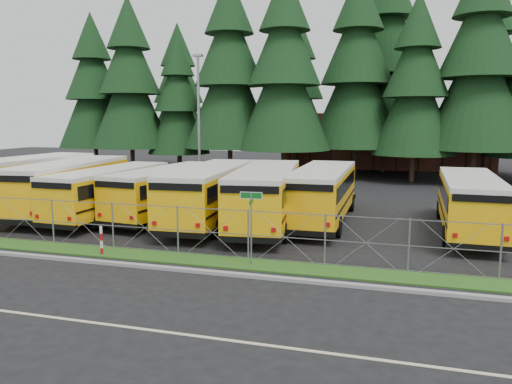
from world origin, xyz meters
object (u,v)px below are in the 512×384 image
Objects in this scene: bus_3 at (171,193)px; bus_5 at (267,197)px; bus_0 at (23,185)px; bus_4 at (213,195)px; bus_6 at (323,195)px; bus_east at (469,205)px; light_standard at (199,118)px; bus_2 at (114,193)px; striped_bollard at (101,241)px; bus_1 at (73,187)px; street_sign at (251,213)px.

bus_5 reaches higher than bus_3.
bus_0 reaches higher than bus_4.
bus_6 reaches higher than bus_east.
bus_0 is 13.50m from light_standard.
light_standard is (0.49, 11.16, 4.11)m from bus_2.
bus_1 is at bearing 132.05° from striped_bollard.
bus_east is (15.42, 0.34, 0.01)m from bus_3.
bus_1 reaches higher than bus_2.
bus_1 is 1.09× the size of bus_3.
bus_6 is at bearing -40.17° from light_standard.
bus_0 reaches higher than bus_1.
bus_1 is 1.00× the size of bus_5.
bus_east is at bearing 1.26° from bus_4.
bus_5 is (14.69, 0.29, -0.09)m from bus_0.
bus_6 is 7.11m from bus_east.
light_standard is at bearing 139.52° from bus_6.
bus_0 reaches higher than bus_6.
light_standard is (-2.49, 10.12, 4.11)m from bus_3.
bus_5 is at bearing -171.79° from bus_east.
bus_4 is at bearing -173.43° from bus_east.
bus_1 is 14.38m from bus_6.
bus_4 reaches higher than bus_6.
bus_east is at bearing 29.33° from striped_bollard.
bus_east is at bearing -0.68° from bus_5.
bus_1 is 5.98m from bus_3.
bus_1 is 1.14× the size of light_standard.
bus_5 is at bearing -6.77° from bus_1.
bus_0 reaches higher than street_sign.
striped_bollard is at bearing -132.44° from bus_5.
striped_bollard is at bearing -78.67° from bus_3.
bus_3 is at bearing 160.89° from bus_4.
bus_5 reaches higher than street_sign.
light_standard is at bearing 110.10° from bus_3.
bus_3 is 2.88m from bus_4.
light_standard is at bearing 118.00° from street_sign.
bus_east is at bearing 43.22° from street_sign.
bus_0 is 1.15× the size of bus_3.
street_sign is at bearing -41.41° from bus_3.
bus_6 is 1.10× the size of light_standard.
bus_4 is at bearing 73.87° from striped_bollard.
bus_0 is 11.89m from striped_bollard.
bus_east is at bearing 6.16° from bus_2.
light_standard is at bearing 119.69° from bus_5.
bus_east is at bearing 7.35° from bus_0.
bus_east is 8.91× the size of striped_bollard.
bus_1 is at bearing 172.42° from bus_2.
bus_4 is 7.51m from striped_bollard.
striped_bollard is at bearing -79.96° from light_standard.
bus_4 is 12.74m from light_standard.
bus_3 is 8.85× the size of striped_bollard.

